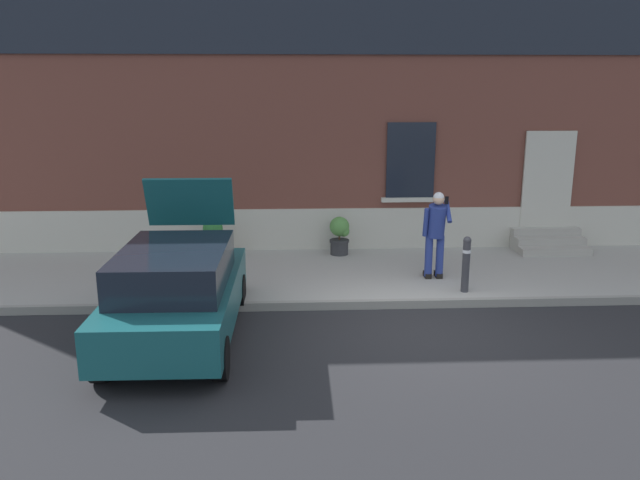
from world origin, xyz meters
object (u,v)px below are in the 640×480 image
bollard_near_person (466,262)px  person_on_phone (436,229)px  hatchback_car_teal (178,291)px  planter_charcoal (340,235)px  planter_terracotta (214,237)px

bollard_near_person → person_on_phone: person_on_phone is taller
person_on_phone → hatchback_car_teal: bearing=-168.5°
planter_charcoal → hatchback_car_teal: bearing=-123.0°
planter_terracotta → bollard_near_person: bearing=-28.4°
person_on_phone → planter_terracotta: person_on_phone is taller
hatchback_car_teal → bollard_near_person: bearing=18.5°
hatchback_car_teal → bollard_near_person: 5.20m
hatchback_car_teal → planter_terracotta: hatchback_car_teal is taller
bollard_near_person → planter_charcoal: 3.44m
bollard_near_person → planter_charcoal: (-2.10, 2.72, -0.11)m
hatchback_car_teal → person_on_phone: (4.54, 2.45, 0.35)m
bollard_near_person → hatchback_car_teal: bearing=-161.5°
planter_terracotta → hatchback_car_teal: bearing=-90.5°
person_on_phone → planter_charcoal: bearing=114.8°
planter_terracotta → planter_charcoal: 2.80m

